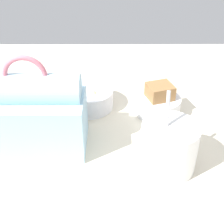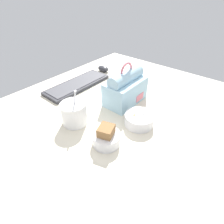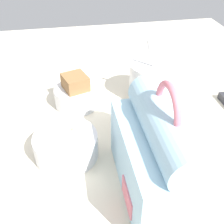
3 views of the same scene
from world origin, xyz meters
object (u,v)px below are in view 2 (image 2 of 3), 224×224
Objects in this scene: soup_cup at (74,113)px; bento_bowl_snacks at (139,119)px; bento_bowl_sandwich at (106,137)px; computer_mouse at (103,69)px; lunch_bag at (126,88)px; keyboard at (78,84)px.

bento_bowl_snacks is at bearing -52.82° from soup_cup.
bento_bowl_sandwich is at bearing 169.12° from bento_bowl_snacks.
bento_bowl_sandwich is 66.49cm from computer_mouse.
lunch_bag is 39.96cm from computer_mouse.
bento_bowl_sandwich is at bearing -118.47° from keyboard.
computer_mouse is (47.94, 26.79, -3.20)cm from soup_cup.
keyboard is 25.38cm from computer_mouse.
keyboard is 2.43× the size of soup_cup.
keyboard is 1.82× the size of lunch_bag.
soup_cup is 1.31× the size of bento_bowl_snacks.
keyboard is 48.98cm from bento_bowl_sandwich.
keyboard is 3.73× the size of bento_bowl_sandwich.
lunch_bag reaches higher than keyboard.
soup_cup is 18.71cm from bento_bowl_sandwich.
bento_bowl_sandwich is at bearing -91.96° from soup_cup.
bento_bowl_sandwich reaches higher than bento_bowl_snacks.
soup_cup is at bearing 88.04° from bento_bowl_sandwich.
keyboard is at bearing 98.16° from lunch_bag.
lunch_bag is at bearing -81.84° from keyboard.
computer_mouse is at bearing 57.24° from bento_bowl_snacks.
computer_mouse is (25.26, 2.36, 0.86)cm from keyboard.
keyboard is 3.19× the size of bento_bowl_snacks.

